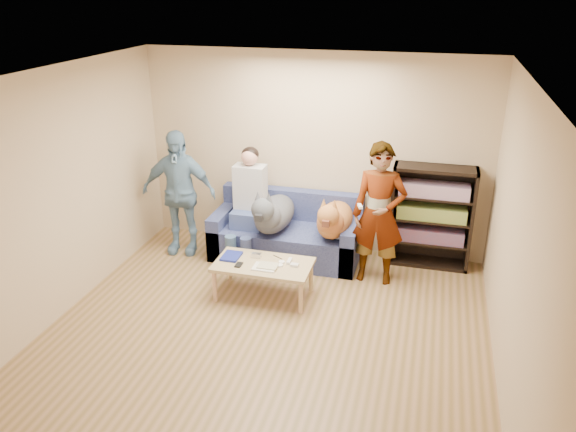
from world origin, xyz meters
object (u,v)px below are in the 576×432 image
(dog_gray, at_px, (272,214))
(bookshelf, at_px, (431,214))
(person_standing_right, at_px, (379,214))
(person_seated, at_px, (248,200))
(person_standing_left, at_px, (179,193))
(camera_silver, at_px, (256,255))
(coffee_table, at_px, (263,267))
(sofa, at_px, (287,235))
(dog_tan, at_px, (334,219))
(notebook_blue, at_px, (231,256))

(dog_gray, relative_size, bookshelf, 0.98)
(person_standing_right, distance_m, person_seated, 1.70)
(person_standing_left, xyz_separation_m, camera_silver, (1.29, -0.74, -0.38))
(coffee_table, distance_m, bookshelf, 2.24)
(sofa, bearing_deg, coffee_table, -89.53)
(sofa, bearing_deg, person_standing_right, -16.55)
(sofa, relative_size, bookshelf, 1.46)
(sofa, relative_size, coffee_table, 1.73)
(dog_tan, bearing_deg, notebook_blue, -139.69)
(camera_silver, bearing_deg, dog_tan, 46.99)
(sofa, distance_m, dog_gray, 0.46)
(notebook_blue, height_order, coffee_table, notebook_blue)
(coffee_table, bearing_deg, bookshelf, 36.29)
(dog_gray, relative_size, coffee_table, 1.16)
(camera_silver, relative_size, bookshelf, 0.08)
(person_standing_left, bearing_deg, person_seated, -0.61)
(sofa, height_order, bookshelf, bookshelf)
(notebook_blue, distance_m, dog_gray, 0.89)
(camera_silver, xyz_separation_m, person_seated, (-0.37, 0.83, 0.33))
(person_standing_left, bearing_deg, sofa, 2.40)
(bookshelf, bearing_deg, person_standing_left, -171.83)
(person_standing_left, relative_size, dog_tan, 1.41)
(person_standing_left, height_order, dog_gray, person_standing_left)
(person_standing_right, distance_m, notebook_blue, 1.78)
(coffee_table, xyz_separation_m, bookshelf, (1.79, 1.32, 0.31))
(coffee_table, height_order, bookshelf, bookshelf)
(notebook_blue, height_order, bookshelf, bookshelf)
(camera_silver, height_order, dog_gray, dog_gray)
(notebook_blue, xyz_separation_m, person_seated, (-0.09, 0.90, 0.34))
(person_standing_right, bearing_deg, coffee_table, -148.70)
(person_standing_right, relative_size, person_seated, 1.16)
(person_standing_left, xyz_separation_m, bookshelf, (3.20, 0.46, -0.15))
(notebook_blue, distance_m, coffee_table, 0.41)
(notebook_blue, xyz_separation_m, dog_gray, (0.26, 0.82, 0.23))
(person_standing_left, height_order, coffee_table, person_standing_left)
(person_standing_left, bearing_deg, bookshelf, 1.42)
(person_standing_right, height_order, person_seated, person_standing_right)
(bookshelf, bearing_deg, coffee_table, -143.71)
(person_standing_right, xyz_separation_m, notebook_blue, (-1.59, -0.67, -0.42))
(camera_silver, xyz_separation_m, coffee_table, (0.12, -0.12, -0.07))
(notebook_blue, relative_size, dog_gray, 0.20)
(camera_silver, bearing_deg, bookshelf, 32.03)
(dog_tan, distance_m, coffee_table, 1.15)
(sofa, bearing_deg, person_seated, -165.29)
(camera_silver, bearing_deg, notebook_blue, -165.96)
(person_standing_right, xyz_separation_m, sofa, (-1.20, 0.36, -0.57))
(camera_silver, relative_size, person_seated, 0.07)
(coffee_table, bearing_deg, dog_tan, 55.73)
(dog_gray, bearing_deg, person_seated, 166.54)
(dog_gray, height_order, dog_tan, dog_gray)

